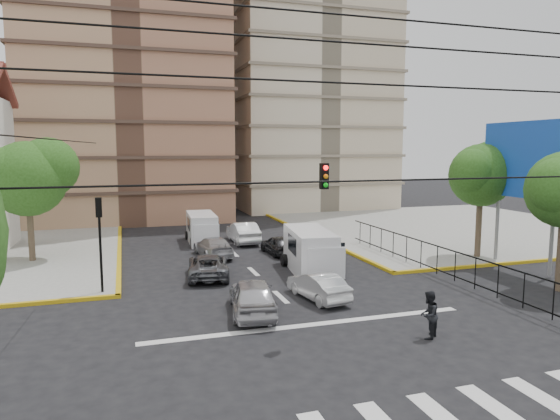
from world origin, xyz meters
name	(u,v)px	position (x,y,z in m)	size (l,w,h in m)	color
ground	(322,336)	(0.00, 0.00, 0.00)	(160.00, 160.00, 0.00)	black
sidewalk_ne	(449,227)	(20.00, 20.00, 0.07)	(26.00, 26.00, 0.15)	gray
stop_line	(310,325)	(0.00, 1.20, 0.01)	(13.00, 0.40, 0.01)	silver
park_fence	(454,284)	(9.00, 4.50, 0.00)	(0.10, 22.50, 1.66)	black
billboard	(526,162)	(14.45, 6.00, 6.00)	(0.36, 6.20, 8.10)	slate
tree_park_c	(482,172)	(14.09, 9.01, 5.34)	(4.65, 3.80, 7.25)	#473828
tree_tudor	(29,175)	(-11.90, 16.01, 5.22)	(5.39, 4.40, 7.43)	#473828
traffic_light_nw	(100,229)	(-7.80, 7.80, 3.11)	(0.28, 0.22, 4.40)	black
traffic_light_hanging	(349,176)	(0.00, -2.04, 5.90)	(18.00, 9.12, 0.92)	black
van_right_lane	(312,252)	(2.97, 8.81, 1.13)	(2.70, 5.41, 2.33)	silver
van_left_lane	(202,229)	(-1.41, 19.19, 1.03)	(2.06, 4.77, 2.11)	silver
car_silver_front_left	(253,296)	(-1.80, 3.17, 0.75)	(1.78, 4.42, 1.50)	#B4B3B8
car_white_front_right	(318,286)	(1.51, 4.20, 0.61)	(1.30, 3.73, 1.23)	silver
car_grey_mid_left	(208,266)	(-2.57, 9.60, 0.62)	(2.04, 4.43, 1.23)	#58595F
car_silver_rear_left	(213,247)	(-1.44, 14.48, 0.63)	(1.76, 4.34, 1.26)	#B2B3B7
car_darkgrey_mid_right	(278,245)	(2.68, 13.94, 0.62)	(1.46, 3.62, 1.23)	black
car_white_rear_right	(243,232)	(1.44, 18.54, 0.75)	(1.60, 4.58, 1.51)	white
pedestrian_crosswalk	(429,315)	(3.54, -1.33, 0.86)	(0.84, 0.65, 1.73)	black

